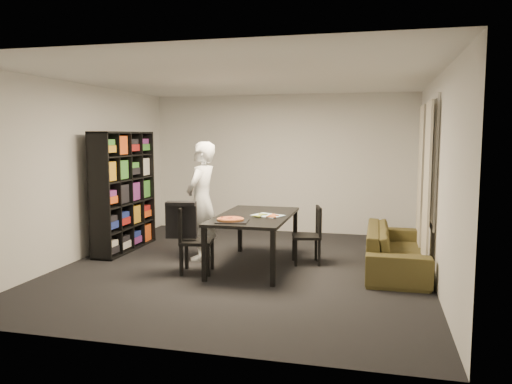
% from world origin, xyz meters
% --- Properties ---
extents(room, '(5.01, 5.51, 2.61)m').
position_xyz_m(room, '(0.00, 0.00, 1.30)').
color(room, black).
rests_on(room, ground).
extents(window_pane, '(0.02, 1.40, 1.60)m').
position_xyz_m(window_pane, '(2.48, 0.60, 1.50)').
color(window_pane, black).
rests_on(window_pane, room).
extents(window_frame, '(0.03, 1.52, 1.72)m').
position_xyz_m(window_frame, '(2.48, 0.60, 1.50)').
color(window_frame, white).
rests_on(window_frame, room).
extents(curtain_left, '(0.03, 0.70, 2.25)m').
position_xyz_m(curtain_left, '(2.40, 0.08, 1.15)').
color(curtain_left, beige).
rests_on(curtain_left, room).
extents(curtain_right, '(0.03, 0.70, 2.25)m').
position_xyz_m(curtain_right, '(2.40, 1.12, 1.15)').
color(curtain_right, beige).
rests_on(curtain_right, room).
extents(bookshelf, '(0.35, 1.50, 1.90)m').
position_xyz_m(bookshelf, '(-2.16, 0.60, 0.95)').
color(bookshelf, black).
rests_on(bookshelf, room).
extents(dining_table, '(0.98, 1.77, 0.74)m').
position_xyz_m(dining_table, '(0.13, 0.08, 0.67)').
color(dining_table, black).
rests_on(dining_table, room).
extents(chair_left, '(0.48, 0.48, 0.89)m').
position_xyz_m(chair_left, '(-0.63, -0.41, 0.51)').
color(chair_left, black).
rests_on(chair_left, room).
extents(chair_right, '(0.47, 0.47, 0.83)m').
position_xyz_m(chair_right, '(0.89, 0.46, 0.47)').
color(chair_right, black).
rests_on(chair_right, room).
extents(draped_jacket, '(0.42, 0.24, 0.49)m').
position_xyz_m(draped_jacket, '(-0.75, -0.43, 0.74)').
color(draped_jacket, black).
rests_on(draped_jacket, chair_left).
extents(person, '(0.49, 0.68, 1.75)m').
position_xyz_m(person, '(-0.74, 0.34, 0.88)').
color(person, white).
rests_on(person, room).
extents(baking_tray, '(0.44, 0.37, 0.01)m').
position_xyz_m(baking_tray, '(-0.01, -0.52, 0.74)').
color(baking_tray, black).
rests_on(baking_tray, dining_table).
extents(pepperoni_pizza, '(0.35, 0.35, 0.03)m').
position_xyz_m(pepperoni_pizza, '(-0.05, -0.48, 0.76)').
color(pepperoni_pizza, '#AB5F31').
rests_on(pepperoni_pizza, dining_table).
extents(kitchen_towel, '(0.49, 0.44, 0.01)m').
position_xyz_m(kitchen_towel, '(0.32, 0.07, 0.74)').
color(kitchen_towel, white).
rests_on(kitchen_towel, dining_table).
extents(pizza_slices, '(0.46, 0.42, 0.01)m').
position_xyz_m(pizza_slices, '(0.32, -0.01, 0.75)').
color(pizza_slices, gold).
rests_on(pizza_slices, dining_table).
extents(sofa, '(0.79, 2.02, 0.59)m').
position_xyz_m(sofa, '(2.06, 0.38, 0.29)').
color(sofa, '#41411A').
rests_on(sofa, room).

